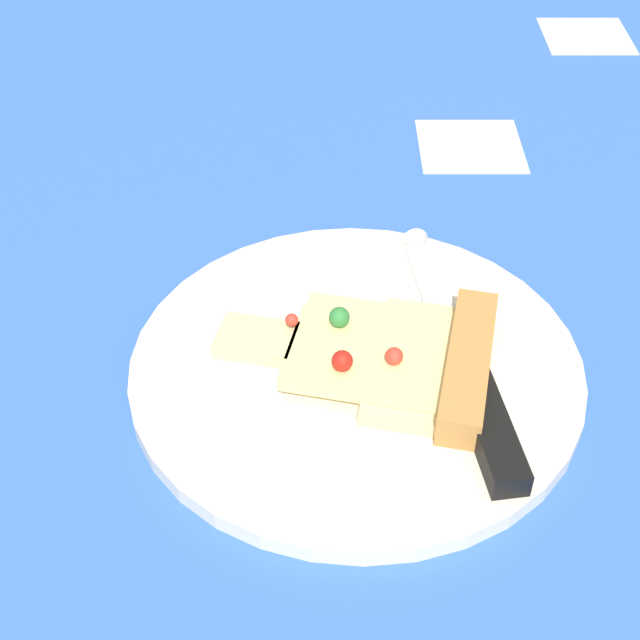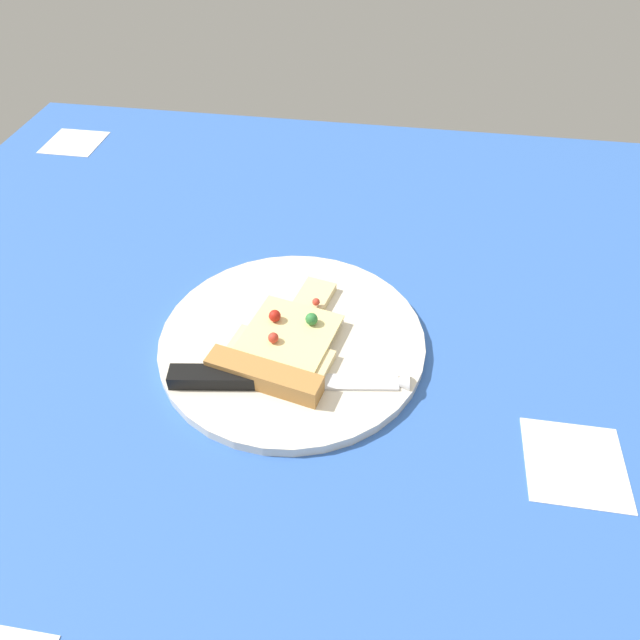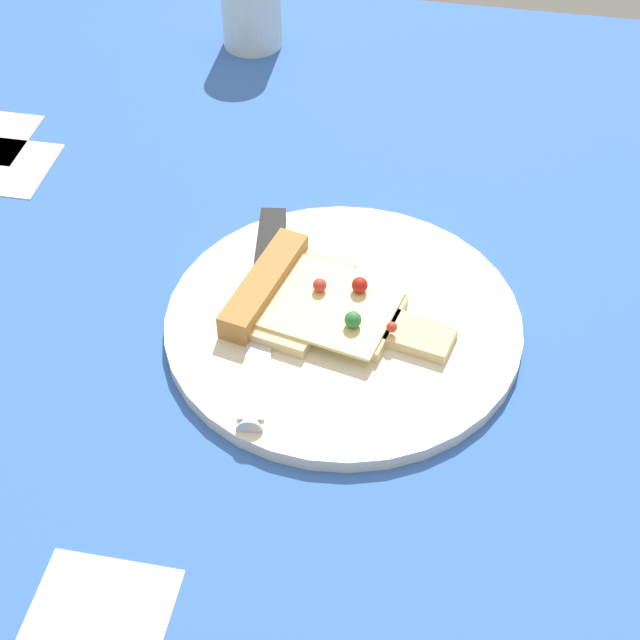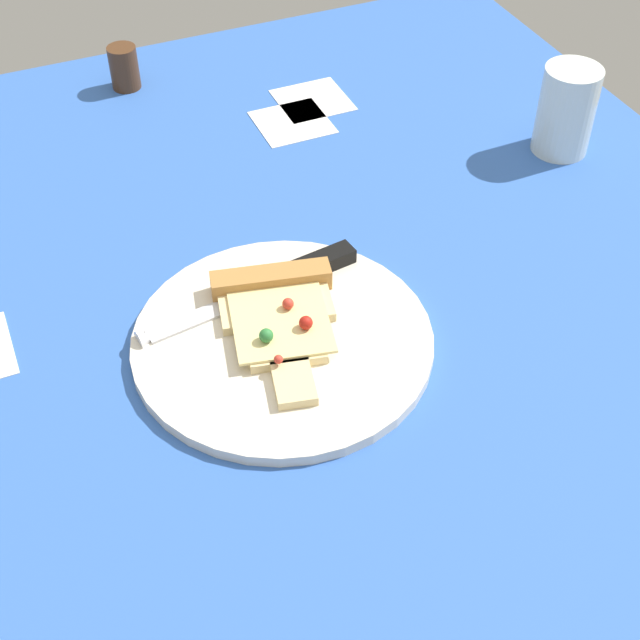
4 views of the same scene
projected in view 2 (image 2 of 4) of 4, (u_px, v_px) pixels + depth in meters
ground_plane at (304, 383)px, 62.01cm from camera, size 118.80×118.80×3.00cm
plate at (292, 341)px, 63.64cm from camera, size 28.92×28.92×1.21cm
pizza_slice at (282, 348)px, 60.94cm from camera, size 18.68×13.01×2.65cm
knife at (265, 379)px, 58.12cm from camera, size 5.56×24.05×2.45cm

